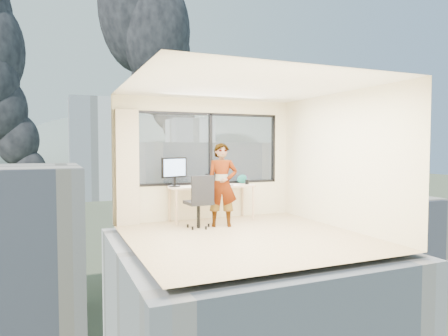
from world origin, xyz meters
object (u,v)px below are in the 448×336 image
person (222,185)px  game_console (204,183)px  handbag (242,179)px  monitor (174,172)px  laptop (216,180)px  desk (212,203)px  chair (198,201)px

person → game_console: person is taller
handbag → monitor: bearing=-171.5°
monitor → handbag: monitor is taller
person → handbag: 1.16m
game_console → laptop: bearing=-29.3°
laptop → game_console: bearing=122.4°
person → game_console: size_ratio=4.97×
desk → laptop: size_ratio=4.83×
chair → person: 0.57m
chair → handbag: (1.32, 0.80, 0.32)m
desk → laptop: (0.09, -0.02, 0.49)m
chair → monitor: 0.91m
game_console → laptop: 0.29m
handbag → desk: bearing=-163.3°
chair → person: person is taller
chair → laptop: size_ratio=2.81×
chair → laptop: bearing=41.8°
monitor → laptop: monitor is taller
person → desk: bearing=107.3°
monitor → laptop: bearing=-26.0°
desk → chair: bearing=-129.8°
game_console → handbag: size_ratio=1.31×
monitor → laptop: 0.91m
desk → handbag: size_ratio=7.13×
desk → game_console: (-0.10, 0.19, 0.41)m
desk → monitor: monitor is taller
chair → handbag: 1.57m
person → laptop: bearing=99.2°
chair → game_console: 0.95m
person → game_console: bearing=115.0°
person → monitor: person is taller
chair → desk: bearing=47.2°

